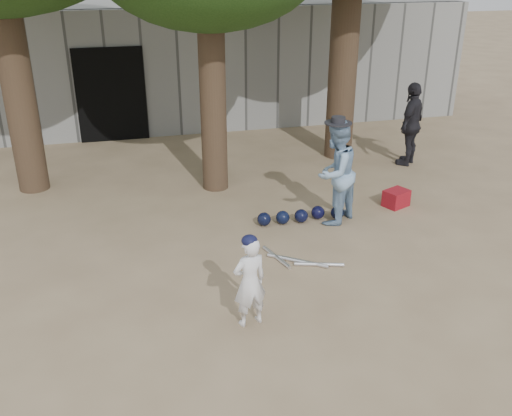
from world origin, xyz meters
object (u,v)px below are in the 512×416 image
object	(u,v)px
boy_player	(250,282)
spectator_blue	(335,173)
spectator_dark	(411,124)
red_bag	(396,198)

from	to	relation	value
boy_player	spectator_blue	bearing A→B (deg)	-142.11
spectator_blue	boy_player	bearing A→B (deg)	14.13
boy_player	spectator_dark	distance (m)	6.70
spectator_blue	spectator_dark	bearing A→B (deg)	-174.89
boy_player	red_bag	world-z (taller)	boy_player
boy_player	red_bag	distance (m)	4.41
spectator_dark	red_bag	xyz separation A→B (m)	(-1.28, -2.00, -0.73)
spectator_blue	red_bag	world-z (taller)	spectator_blue
boy_player	spectator_blue	distance (m)	3.23
spectator_blue	spectator_dark	world-z (taller)	spectator_dark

